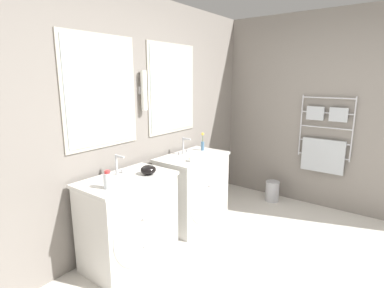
{
  "coord_description": "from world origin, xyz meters",
  "views": [
    {
      "loc": [
        -2.14,
        -0.34,
        1.75
      ],
      "look_at": [
        0.2,
        1.42,
        1.1
      ],
      "focal_mm": 28.0,
      "sensor_mm": 36.0,
      "label": 1
    }
  ],
  "objects_px": {
    "flower_vase": "(203,143)",
    "vanity_right": "(195,189)",
    "amenity_bowl": "(148,170)",
    "vanity_left": "(131,220)",
    "waste_bin": "(272,191)",
    "toiletry_bottle": "(108,180)"
  },
  "relations": [
    {
      "from": "flower_vase",
      "to": "vanity_right",
      "type": "bearing_deg",
      "value": -163.15
    },
    {
      "from": "amenity_bowl",
      "to": "vanity_right",
      "type": "bearing_deg",
      "value": 3.89
    },
    {
      "from": "vanity_right",
      "to": "vanity_left",
      "type": "bearing_deg",
      "value": 180.0
    },
    {
      "from": "flower_vase",
      "to": "waste_bin",
      "type": "xyz_separation_m",
      "value": [
        0.92,
        -0.59,
        -0.79
      ]
    },
    {
      "from": "vanity_right",
      "to": "flower_vase",
      "type": "relative_size",
      "value": 3.83
    },
    {
      "from": "amenity_bowl",
      "to": "flower_vase",
      "type": "height_order",
      "value": "flower_vase"
    },
    {
      "from": "vanity_left",
      "to": "vanity_right",
      "type": "height_order",
      "value": "same"
    },
    {
      "from": "vanity_left",
      "to": "waste_bin",
      "type": "relative_size",
      "value": 3.0
    },
    {
      "from": "toiletry_bottle",
      "to": "flower_vase",
      "type": "bearing_deg",
      "value": 5.06
    },
    {
      "from": "vanity_left",
      "to": "amenity_bowl",
      "type": "relative_size",
      "value": 5.96
    },
    {
      "from": "vanity_right",
      "to": "waste_bin",
      "type": "xyz_separation_m",
      "value": [
        1.21,
        -0.5,
        -0.28
      ]
    },
    {
      "from": "vanity_right",
      "to": "amenity_bowl",
      "type": "relative_size",
      "value": 5.96
    },
    {
      "from": "toiletry_bottle",
      "to": "amenity_bowl",
      "type": "distance_m",
      "value": 0.47
    },
    {
      "from": "vanity_right",
      "to": "flower_vase",
      "type": "bearing_deg",
      "value": 16.85
    },
    {
      "from": "vanity_left",
      "to": "vanity_right",
      "type": "relative_size",
      "value": 1.0
    },
    {
      "from": "flower_vase",
      "to": "amenity_bowl",
      "type": "bearing_deg",
      "value": -172.68
    },
    {
      "from": "vanity_left",
      "to": "vanity_right",
      "type": "bearing_deg",
      "value": 0.0
    },
    {
      "from": "vanity_right",
      "to": "amenity_bowl",
      "type": "height_order",
      "value": "amenity_bowl"
    },
    {
      "from": "waste_bin",
      "to": "vanity_right",
      "type": "bearing_deg",
      "value": 157.35
    },
    {
      "from": "vanity_left",
      "to": "amenity_bowl",
      "type": "xyz_separation_m",
      "value": [
        0.19,
        -0.06,
        0.46
      ]
    },
    {
      "from": "toiletry_bottle",
      "to": "amenity_bowl",
      "type": "height_order",
      "value": "toiletry_bottle"
    },
    {
      "from": "vanity_left",
      "to": "flower_vase",
      "type": "height_order",
      "value": "flower_vase"
    }
  ]
}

